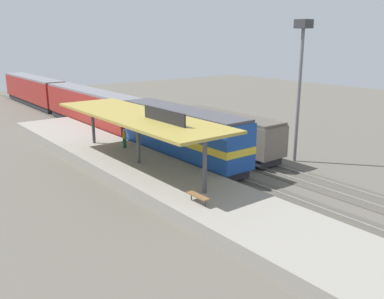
# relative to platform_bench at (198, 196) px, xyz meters

# --- Properties ---
(ground_plane) EXTENTS (120.00, 120.00, 0.00)m
(ground_plane) POSITION_rel_platform_bench_xyz_m (8.00, 9.10, -1.34)
(ground_plane) COLOR #5B564C
(track_near) EXTENTS (3.20, 110.00, 0.16)m
(track_near) POSITION_rel_platform_bench_xyz_m (6.00, 9.10, -1.31)
(track_near) COLOR #4E4941
(track_near) RESTS_ON ground
(track_far) EXTENTS (3.20, 110.00, 0.16)m
(track_far) POSITION_rel_platform_bench_xyz_m (10.60, 9.10, -1.31)
(track_far) COLOR #4E4941
(track_far) RESTS_ON ground
(platform) EXTENTS (6.00, 44.00, 0.90)m
(platform) POSITION_rel_platform_bench_xyz_m (1.40, 9.10, -0.89)
(platform) COLOR gray
(platform) RESTS_ON ground
(station_canopy) EXTENTS (5.20, 18.00, 4.70)m
(station_canopy) POSITION_rel_platform_bench_xyz_m (1.40, 9.01, 3.19)
(station_canopy) COLOR #47474C
(station_canopy) RESTS_ON platform
(platform_bench) EXTENTS (0.44, 1.70, 0.50)m
(platform_bench) POSITION_rel_platform_bench_xyz_m (0.00, 0.00, 0.00)
(platform_bench) COLOR #333338
(platform_bench) RESTS_ON platform
(locomotive) EXTENTS (2.93, 14.43, 4.44)m
(locomotive) POSITION_rel_platform_bench_xyz_m (6.00, 9.72, 1.07)
(locomotive) COLOR #28282D
(locomotive) RESTS_ON track_near
(passenger_carriage_front) EXTENTS (2.90, 20.00, 4.24)m
(passenger_carriage_front) POSITION_rel_platform_bench_xyz_m (6.00, 27.72, 0.97)
(passenger_carriage_front) COLOR #28282D
(passenger_carriage_front) RESTS_ON track_near
(passenger_carriage_rear) EXTENTS (2.90, 20.00, 4.24)m
(passenger_carriage_rear) POSITION_rel_platform_bench_xyz_m (6.00, 48.52, 0.97)
(passenger_carriage_rear) COLOR #28282D
(passenger_carriage_rear) RESTS_ON track_near
(freight_car) EXTENTS (2.80, 12.00, 3.54)m
(freight_car) POSITION_rel_platform_bench_xyz_m (10.60, 9.25, 0.63)
(freight_car) COLOR #28282D
(freight_car) RESTS_ON track_far
(light_mast) EXTENTS (1.10, 1.10, 11.70)m
(light_mast) POSITION_rel_platform_bench_xyz_m (13.80, 3.91, 7.05)
(light_mast) COLOR slate
(light_mast) RESTS_ON ground
(person_waiting) EXTENTS (0.34, 0.34, 1.71)m
(person_waiting) POSITION_rel_platform_bench_xyz_m (2.78, 13.81, 0.51)
(person_waiting) COLOR #23603D
(person_waiting) RESTS_ON platform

